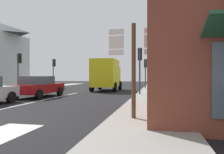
# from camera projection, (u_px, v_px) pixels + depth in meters

# --- Properties ---
(ground_plane) EXTENTS (80.00, 80.00, 0.00)m
(ground_plane) POSITION_uv_depth(u_px,v_px,m) (68.00, 95.00, 17.03)
(ground_plane) COLOR black
(sidewalk_right) EXTENTS (2.59, 44.00, 0.14)m
(sidewalk_right) POSITION_uv_depth(u_px,v_px,m) (153.00, 99.00, 13.74)
(sidewalk_right) COLOR gray
(sidewalk_right) RESTS_ON ground
(lane_centre_stripe) EXTENTS (0.16, 12.00, 0.01)m
(lane_centre_stripe) POSITION_uv_depth(u_px,v_px,m) (41.00, 101.00, 13.11)
(lane_centre_stripe) COLOR silver
(lane_centre_stripe) RESTS_ON ground
(lane_turn_arrow) EXTENTS (1.20, 2.20, 0.01)m
(lane_turn_arrow) POSITION_uv_depth(u_px,v_px,m) (2.00, 134.00, 5.67)
(lane_turn_arrow) COLOR silver
(lane_turn_arrow) RESTS_ON ground
(sedan_far) EXTENTS (2.15, 4.29, 1.47)m
(sedan_far) POSITION_uv_depth(u_px,v_px,m) (39.00, 86.00, 15.27)
(sedan_far) COLOR maroon
(sedan_far) RESTS_ON ground
(delivery_truck) EXTENTS (2.59, 5.05, 3.05)m
(delivery_truck) POSITION_uv_depth(u_px,v_px,m) (106.00, 74.00, 21.75)
(delivery_truck) COLOR yellow
(delivery_truck) RESTS_ON ground
(route_sign_post) EXTENTS (1.66, 0.14, 3.20)m
(route_sign_post) POSITION_uv_depth(u_px,v_px,m) (134.00, 63.00, 7.09)
(route_sign_post) COLOR brown
(route_sign_post) RESTS_ON ground
(traffic_light_near_left) EXTENTS (0.30, 0.49, 3.53)m
(traffic_light_near_left) POSITION_uv_depth(u_px,v_px,m) (19.00, 63.00, 20.03)
(traffic_light_near_left) COLOR #47474C
(traffic_light_near_left) RESTS_ON ground
(traffic_light_far_left) EXTENTS (0.30, 0.49, 3.53)m
(traffic_light_far_left) POSITION_uv_depth(u_px,v_px,m) (54.00, 67.00, 26.76)
(traffic_light_far_left) COLOR #47474C
(traffic_light_far_left) RESTS_ON ground
(traffic_light_near_right) EXTENTS (0.30, 0.49, 3.55)m
(traffic_light_near_right) POSITION_uv_depth(u_px,v_px,m) (140.00, 61.00, 16.25)
(traffic_light_near_right) COLOR #47474C
(traffic_light_near_right) RESTS_ON ground
(traffic_light_far_right) EXTENTS (0.30, 0.49, 3.28)m
(traffic_light_far_right) POSITION_uv_depth(u_px,v_px,m) (145.00, 67.00, 23.75)
(traffic_light_far_right) COLOR #47474C
(traffic_light_far_right) RESTS_ON ground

